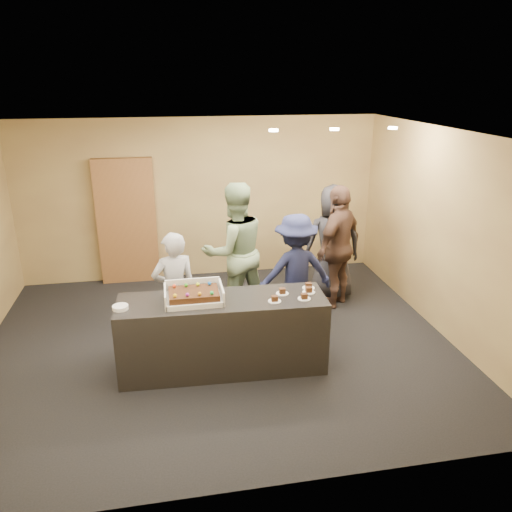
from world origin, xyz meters
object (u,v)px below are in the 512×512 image
at_px(serving_counter, 223,334).
at_px(person_navy_man, 295,272).
at_px(sheet_cake, 194,294).
at_px(cake_box, 194,297).
at_px(person_brown_extra, 338,247).
at_px(plate_stack, 120,307).
at_px(person_sage_man, 235,252).
at_px(storage_cabinet, 127,222).
at_px(person_server_grey, 175,291).
at_px(person_dark_suit, 333,243).

height_order(serving_counter, person_navy_man, person_navy_man).
relative_size(serving_counter, person_navy_man, 1.49).
bearing_deg(sheet_cake, cake_box, 89.12).
xyz_separation_m(cake_box, person_brown_extra, (2.23, 1.44, -0.02)).
bearing_deg(serving_counter, person_navy_man, 41.36).
height_order(plate_stack, person_sage_man, person_sage_man).
bearing_deg(person_brown_extra, storage_cabinet, -67.23).
height_order(person_navy_man, person_brown_extra, person_brown_extra).
bearing_deg(person_server_grey, storage_cabinet, -87.24).
bearing_deg(sheet_cake, plate_stack, -176.29).
bearing_deg(storage_cabinet, person_sage_man, -45.99).
relative_size(cake_box, person_brown_extra, 0.35).
bearing_deg(plate_stack, cake_box, 5.41).
height_order(person_navy_man, person_dark_suit, person_dark_suit).
xyz_separation_m(person_server_grey, person_navy_man, (1.63, 0.27, 0.03)).
relative_size(storage_cabinet, person_server_grey, 1.35).
xyz_separation_m(serving_counter, cake_box, (-0.32, 0.02, 0.49)).
bearing_deg(sheet_cake, serving_counter, -0.00).
bearing_deg(person_sage_man, person_navy_man, 134.06).
xyz_separation_m(plate_stack, person_sage_man, (1.47, 1.42, 0.06)).
distance_m(storage_cabinet, person_brown_extra, 3.48).
height_order(serving_counter, storage_cabinet, storage_cabinet).
bearing_deg(storage_cabinet, person_server_grey, -73.65).
bearing_deg(cake_box, person_sage_man, 63.67).
relative_size(plate_stack, person_server_grey, 0.11).
bearing_deg(cake_box, plate_stack, -174.59).
relative_size(person_navy_man, person_brown_extra, 0.87).
bearing_deg(plate_stack, person_sage_man, 43.92).
bearing_deg(person_sage_man, person_dark_suit, 178.53).
bearing_deg(plate_stack, sheet_cake, 3.71).
bearing_deg(plate_stack, serving_counter, 2.67).
xyz_separation_m(cake_box, person_navy_man, (1.43, 0.88, -0.14)).
relative_size(sheet_cake, person_dark_suit, 0.31).
height_order(cake_box, person_sage_man, person_sage_man).
bearing_deg(plate_stack, person_navy_man, 23.05).
xyz_separation_m(storage_cabinet, person_sage_man, (1.56, -1.62, -0.06)).
height_order(serving_counter, plate_stack, plate_stack).
height_order(person_server_grey, person_brown_extra, person_brown_extra).
bearing_deg(cake_box, person_server_grey, 108.83).
height_order(sheet_cake, person_sage_man, person_sage_man).
distance_m(person_navy_man, person_brown_extra, 0.99).
distance_m(sheet_cake, person_navy_man, 1.70).
bearing_deg(plate_stack, storage_cabinet, 91.65).
bearing_deg(person_dark_suit, sheet_cake, 41.83).
relative_size(serving_counter, person_dark_suit, 1.33).
xyz_separation_m(serving_counter, sheet_cake, (-0.32, 0.00, 0.55)).
bearing_deg(sheet_cake, person_sage_man, 64.06).
relative_size(storage_cabinet, sheet_cake, 3.75).
xyz_separation_m(cake_box, person_sage_man, (0.66, 1.34, 0.04)).
height_order(person_server_grey, person_dark_suit, person_dark_suit).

